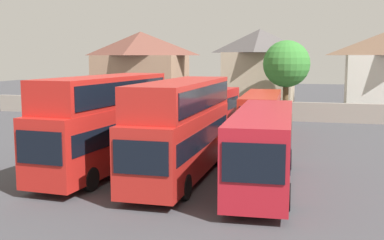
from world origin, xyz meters
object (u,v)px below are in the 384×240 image
(bus_2, at_px, (182,124))
(bus_3, at_px, (263,143))
(tree_left_of_lot, at_px, (286,64))
(bus_5, at_px, (261,112))
(house_terrace_left, at_px, (141,69))
(bus_4, at_px, (207,109))
(bus_1, at_px, (104,119))
(house_terrace_centre, at_px, (259,69))

(bus_2, distance_m, bus_3, 4.20)
(bus_3, bearing_deg, tree_left_of_lot, 178.75)
(bus_5, xyz_separation_m, house_terrace_left, (-17.07, 18.80, 2.71))
(bus_3, distance_m, bus_4, 15.51)
(bus_3, height_order, bus_5, bus_3)
(bus_3, xyz_separation_m, bus_4, (-6.24, 14.19, -0.07))
(bus_2, height_order, house_terrace_left, house_terrace_left)
(bus_2, bearing_deg, house_terrace_left, -156.06)
(bus_1, distance_m, house_terrace_left, 33.89)
(bus_1, height_order, bus_4, bus_1)
(bus_3, height_order, house_terrace_centre, house_terrace_centre)
(bus_1, bearing_deg, bus_5, 157.57)
(bus_4, height_order, bus_5, bus_4)
(bus_5, height_order, tree_left_of_lot, tree_left_of_lot)
(bus_3, bearing_deg, house_terrace_centre, -175.63)
(house_terrace_left, bearing_deg, tree_left_of_lot, -19.20)
(bus_2, bearing_deg, bus_5, 169.74)
(bus_1, height_order, house_terrace_left, house_terrace_left)
(bus_4, relative_size, tree_left_of_lot, 1.34)
(bus_1, xyz_separation_m, bus_2, (4.23, -0.06, -0.10))
(bus_5, height_order, house_terrace_centre, house_terrace_centre)
(bus_2, relative_size, tree_left_of_lot, 1.48)
(bus_2, xyz_separation_m, tree_left_of_lot, (2.96, 25.99, 2.55))
(bus_4, relative_size, house_terrace_centre, 1.12)
(tree_left_of_lot, bearing_deg, house_terrace_left, 160.80)
(tree_left_of_lot, bearing_deg, bus_5, -93.34)
(bus_4, bearing_deg, bus_1, -3.96)
(bus_1, relative_size, bus_5, 1.04)
(house_terrace_centre, bearing_deg, tree_left_of_lot, -61.67)
(house_terrace_centre, distance_m, tree_left_of_lot, 7.53)
(bus_1, relative_size, bus_4, 1.07)
(bus_4, height_order, house_terrace_left, house_terrace_left)
(bus_3, xyz_separation_m, tree_left_of_lot, (-1.15, 26.39, 3.27))
(bus_2, distance_m, bus_5, 13.60)
(bus_3, relative_size, bus_4, 1.14)
(bus_2, relative_size, house_terrace_left, 1.07)
(bus_2, distance_m, house_terrace_left, 35.50)
(house_terrace_centre, bearing_deg, bus_5, -81.64)
(bus_1, distance_m, bus_4, 13.92)
(bus_3, distance_m, tree_left_of_lot, 26.62)
(bus_1, relative_size, house_terrace_left, 1.04)
(bus_5, xyz_separation_m, tree_left_of_lot, (0.74, 12.60, 3.40))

